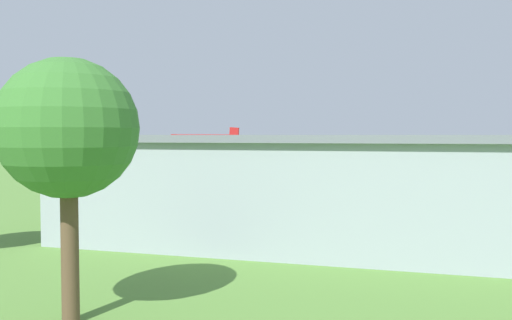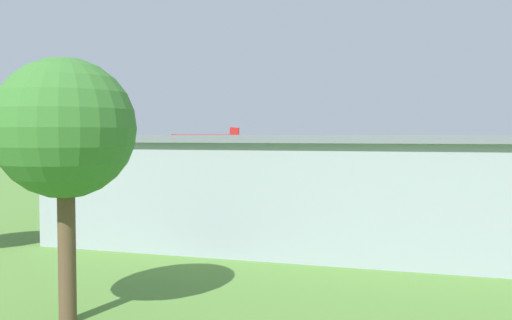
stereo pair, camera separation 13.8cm
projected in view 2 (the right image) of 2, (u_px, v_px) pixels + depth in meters
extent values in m
plane|color=#568438|center=(314.00, 185.00, 60.61)|extent=(400.00, 400.00, 0.00)
cube|color=#99A3AD|center=(313.00, 188.00, 30.58)|extent=(25.14, 15.45, 5.21)
cube|color=slate|center=(314.00, 138.00, 30.46)|extent=(25.76, 16.07, 0.35)
cube|color=#384251|center=(333.00, 184.00, 37.74)|extent=(8.67, 0.38, 4.27)
cylinder|color=#B21E1E|center=(215.00, 145.00, 55.66)|extent=(5.65, 2.73, 1.34)
cone|color=black|center=(192.00, 147.00, 57.41)|extent=(0.92, 0.90, 0.74)
cube|color=#B21E1E|center=(210.00, 147.00, 56.04)|extent=(4.23, 9.32, 0.20)
cube|color=#B21E1E|center=(207.00, 135.00, 56.21)|extent=(4.23, 9.32, 0.20)
cube|color=#B21E1E|center=(234.00, 134.00, 54.27)|extent=(1.15, 0.47, 1.37)
cube|color=#B21E1E|center=(235.00, 144.00, 54.28)|extent=(1.68, 2.75, 0.14)
cylinder|color=black|center=(217.00, 157.00, 56.78)|extent=(0.65, 0.34, 0.64)
cylinder|color=black|center=(206.00, 158.00, 55.20)|extent=(0.65, 0.34, 0.64)
cylinder|color=#332D28|center=(226.00, 141.00, 58.62)|extent=(0.17, 0.13, 1.25)
cylinder|color=#332D28|center=(189.00, 141.00, 53.62)|extent=(0.17, 0.13, 1.25)
cube|color=gold|center=(489.00, 199.00, 41.59)|extent=(2.02, 4.09, 0.75)
cube|color=#2D3842|center=(489.00, 190.00, 41.56)|extent=(1.71, 2.32, 0.56)
cylinder|color=black|center=(506.00, 206.00, 40.08)|extent=(0.25, 0.65, 0.64)
cylinder|color=black|center=(479.00, 205.00, 40.47)|extent=(0.25, 0.65, 0.64)
cylinder|color=black|center=(497.00, 202.00, 42.74)|extent=(0.25, 0.65, 0.64)
cylinder|color=black|center=(473.00, 201.00, 43.13)|extent=(0.25, 0.65, 0.64)
cube|color=#23389E|center=(189.00, 192.00, 46.40)|extent=(2.05, 4.63, 0.78)
cube|color=#2D3842|center=(189.00, 184.00, 46.37)|extent=(1.69, 2.64, 0.59)
cylinder|color=black|center=(193.00, 199.00, 44.77)|extent=(0.27, 0.66, 0.64)
cylinder|color=black|center=(174.00, 198.00, 45.07)|extent=(0.27, 0.66, 0.64)
cylinder|color=black|center=(204.00, 195.00, 47.77)|extent=(0.27, 0.66, 0.64)
cylinder|color=black|center=(185.00, 194.00, 48.08)|extent=(0.27, 0.66, 0.64)
cube|color=#B7B7BC|center=(121.00, 189.00, 49.03)|extent=(1.83, 3.95, 0.75)
cube|color=#2D3842|center=(121.00, 181.00, 49.00)|extent=(1.57, 2.23, 0.62)
cylinder|color=black|center=(121.00, 195.00, 47.53)|extent=(0.24, 0.65, 0.64)
cylinder|color=black|center=(104.00, 194.00, 48.03)|extent=(0.24, 0.65, 0.64)
cylinder|color=black|center=(137.00, 192.00, 50.06)|extent=(0.24, 0.65, 0.64)
cylinder|color=black|center=(120.00, 191.00, 50.56)|extent=(0.24, 0.65, 0.64)
cylinder|color=#3F3F47|center=(423.00, 202.00, 41.64)|extent=(0.36, 0.36, 0.81)
cylinder|color=navy|center=(424.00, 193.00, 41.61)|extent=(0.43, 0.43, 0.57)
sphere|color=#9E704C|center=(424.00, 188.00, 41.59)|extent=(0.22, 0.22, 0.22)
cylinder|color=#3F3F47|center=(210.00, 192.00, 49.15)|extent=(0.37, 0.37, 0.78)
cylinder|color=#3F3F47|center=(210.00, 185.00, 49.11)|extent=(0.44, 0.44, 0.55)
sphere|color=#9E704C|center=(210.00, 181.00, 49.10)|extent=(0.21, 0.21, 0.21)
cylinder|color=#B23333|center=(369.00, 194.00, 47.67)|extent=(0.45, 0.45, 0.85)
cylinder|color=#B23333|center=(369.00, 185.00, 47.63)|extent=(0.54, 0.54, 0.60)
sphere|color=beige|center=(369.00, 181.00, 47.61)|extent=(0.23, 0.23, 0.23)
cylinder|color=#33723F|center=(234.00, 192.00, 49.47)|extent=(0.37, 0.37, 0.80)
cylinder|color=navy|center=(234.00, 184.00, 49.43)|extent=(0.44, 0.44, 0.57)
sphere|color=beige|center=(234.00, 180.00, 49.42)|extent=(0.22, 0.22, 0.22)
cylinder|color=beige|center=(491.00, 197.00, 45.54)|extent=(0.44, 0.44, 0.79)
cylinder|color=#B23333|center=(491.00, 189.00, 45.51)|extent=(0.53, 0.53, 0.56)
sphere|color=beige|center=(491.00, 184.00, 45.49)|extent=(0.22, 0.22, 0.22)
cylinder|color=brown|center=(67.00, 247.00, 16.08)|extent=(0.51, 0.51, 4.52)
sphere|color=#38722D|center=(65.00, 128.00, 15.92)|extent=(4.12, 4.12, 4.12)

